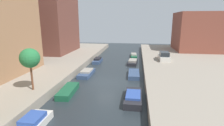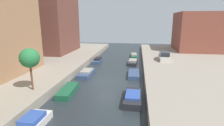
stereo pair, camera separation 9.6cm
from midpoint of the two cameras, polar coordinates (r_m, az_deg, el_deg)
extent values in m
plane|color=#232B30|center=(23.77, -1.67, -6.21)|extent=(84.00, 84.00, 0.00)
cube|color=gray|center=(30.00, -31.22, -3.01)|extent=(20.00, 64.00, 1.00)
cube|color=brown|center=(43.44, -20.10, 18.66)|extent=(10.00, 12.05, 23.00)
cube|color=brown|center=(47.32, 25.99, 9.08)|extent=(10.00, 10.57, 8.93)
cylinder|color=brown|center=(20.01, -24.35, -4.22)|extent=(0.20, 0.20, 2.68)
sphere|color=#25703B|center=(19.53, -24.92, 1.48)|extent=(1.98, 1.98, 1.98)
cube|color=beige|center=(33.62, 16.45, 1.64)|extent=(1.74, 4.42, 0.84)
cube|color=#1E2328|center=(33.15, 16.61, 2.83)|extent=(1.53, 2.43, 0.71)
cube|color=beige|center=(15.56, -24.02, -17.49)|extent=(1.62, 3.39, 0.61)
cube|color=#2D4C9E|center=(15.33, -24.19, -15.90)|extent=(1.38, 1.86, 0.36)
cube|color=#195638|center=(20.74, -13.94, -8.72)|extent=(1.71, 4.30, 0.63)
cube|color=#33476B|center=(26.98, -8.12, -3.32)|extent=(1.70, 4.51, 0.53)
cube|color=gray|center=(27.06, -8.03, -2.42)|extent=(1.42, 2.49, 0.24)
cube|color=#33476B|center=(34.91, -4.56, 0.66)|extent=(1.32, 3.95, 0.55)
cube|color=black|center=(34.92, -4.53, 1.43)|extent=(1.11, 2.18, 0.37)
cube|color=#232328|center=(18.53, 6.86, -11.12)|extent=(1.74, 4.41, 0.66)
cube|color=#2D4C9E|center=(18.21, 6.89, -10.07)|extent=(1.46, 2.43, 0.22)
cube|color=#33476B|center=(26.46, 7.14, -3.58)|extent=(1.67, 4.29, 0.58)
cube|color=#232328|center=(33.80, 6.80, 0.18)|extent=(1.94, 4.53, 0.56)
cube|color=gray|center=(33.61, 6.81, 0.86)|extent=(1.56, 2.53, 0.31)
cube|color=#195638|center=(40.31, 7.15, 2.28)|extent=(1.58, 4.57, 0.48)
cube|color=gray|center=(40.15, 7.16, 2.82)|extent=(1.27, 2.53, 0.32)
camera|label=1|loc=(0.05, -89.91, 0.02)|focal=28.36mm
camera|label=2|loc=(0.05, 90.09, -0.02)|focal=28.36mm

